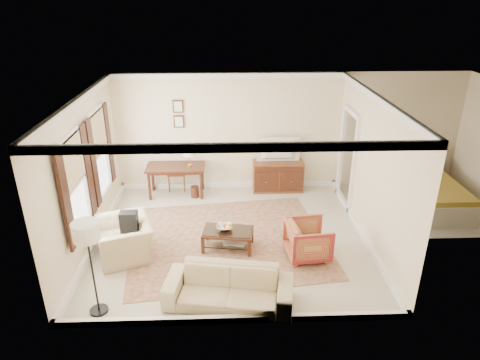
{
  "coord_description": "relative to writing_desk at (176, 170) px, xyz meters",
  "views": [
    {
      "loc": [
        -0.09,
        -7.54,
        4.65
      ],
      "look_at": [
        0.2,
        0.3,
        1.15
      ],
      "focal_mm": 32.0,
      "sensor_mm": 36.0,
      "label": 1
    }
  ],
  "objects": [
    {
      "name": "coffee_table",
      "position": [
        1.23,
        -2.45,
        -0.35
      ],
      "size": [
        1.03,
        0.69,
        0.41
      ],
      "rotation": [
        0.0,
        0.0,
        -0.15
      ],
      "color": "#4D2416",
      "rests_on": "room_shell"
    },
    {
      "name": "tv",
      "position": [
        2.51,
        0.16,
        0.62
      ],
      "size": [
        1.01,
        0.58,
        0.13
      ],
      "primitive_type": "imported",
      "rotation": [
        0.0,
        0.0,
        3.14
      ],
      "color": "black",
      "rests_on": "sideboard"
    },
    {
      "name": "sofa",
      "position": [
        1.23,
        -4.06,
        -0.26
      ],
      "size": [
        2.1,
        0.93,
        0.8
      ],
      "primitive_type": "imported",
      "rotation": [
        0.0,
        0.0,
        -0.17
      ],
      "color": "#CCBC8A",
      "rests_on": "room_shell"
    },
    {
      "name": "window_front",
      "position": [
        -1.41,
        -2.75,
        0.9
      ],
      "size": [
        0.12,
        1.56,
        1.8
      ],
      "primitive_type": null,
      "color": "#CCB284",
      "rests_on": "room_shell"
    },
    {
      "name": "doorway",
      "position": [
        4.0,
        -0.55,
        0.42
      ],
      "size": [
        0.1,
        1.12,
        2.25
      ],
      "primitive_type": null,
      "color": "white",
      "rests_on": "room_shell"
    },
    {
      "name": "desk_chair",
      "position": [
        -0.02,
        0.35,
        -0.13
      ],
      "size": [
        0.46,
        0.46,
        1.05
      ],
      "primitive_type": null,
      "rotation": [
        0.0,
        0.0,
        0.02
      ],
      "color": "brown",
      "rests_on": "room_shell"
    },
    {
      "name": "sideboard",
      "position": [
        2.51,
        0.18,
        -0.27
      ],
      "size": [
        1.24,
        0.48,
        0.77
      ],
      "primitive_type": "cube",
      "color": "brown",
      "rests_on": "room_shell"
    },
    {
      "name": "rug",
      "position": [
        1.23,
        -2.17,
        -0.65
      ],
      "size": [
        4.23,
        3.75,
        0.01
      ],
      "primitive_type": "cube",
      "rotation": [
        0.0,
        0.0,
        0.12
      ],
      "color": "brown",
      "rests_on": "room_shell"
    },
    {
      "name": "annex_bedroom",
      "position": [
        5.78,
        -0.9,
        -0.31
      ],
      "size": [
        3.0,
        2.7,
        2.9
      ],
      "color": "beige",
      "rests_on": "ground"
    },
    {
      "name": "backpack",
      "position": [
        -0.61,
        -2.55,
        0.07
      ],
      "size": [
        0.36,
        0.39,
        0.4
      ],
      "primitive_type": "cube",
      "rotation": [
        0.0,
        0.0,
        -0.96
      ],
      "color": "black",
      "rests_on": "club_armchair"
    },
    {
      "name": "book_a",
      "position": [
        1.16,
        -2.45,
        -0.49
      ],
      "size": [
        0.28,
        0.08,
        0.38
      ],
      "primitive_type": "imported",
      "rotation": [
        0.0,
        0.0,
        -0.16
      ],
      "color": "brown",
      "rests_on": "coffee_table"
    },
    {
      "name": "club_armchair",
      "position": [
        -0.71,
        -2.62,
        -0.18
      ],
      "size": [
        1.04,
        1.27,
        0.96
      ],
      "primitive_type": "imported",
      "rotation": [
        0.0,
        0.0,
        -1.23
      ],
      "color": "#CCBC8A",
      "rests_on": "room_shell"
    },
    {
      "name": "writing_desk",
      "position": [
        0.0,
        0.0,
        0.0
      ],
      "size": [
        1.4,
        0.7,
        0.76
      ],
      "color": "#4D2416",
      "rests_on": "room_shell"
    },
    {
      "name": "striped_armchair",
      "position": [
        2.73,
        -2.79,
        -0.26
      ],
      "size": [
        0.8,
        0.85,
        0.79
      ],
      "primitive_type": "imported",
      "rotation": [
        0.0,
        0.0,
        1.68
      ],
      "color": "maroon",
      "rests_on": "room_shell"
    },
    {
      "name": "desk_lamp",
      "position": [
        0.35,
        0.0,
        0.36
      ],
      "size": [
        0.32,
        0.32,
        0.5
      ],
      "primitive_type": null,
      "color": "silver",
      "rests_on": "writing_desk"
    },
    {
      "name": "fruit_bowl",
      "position": [
        1.16,
        -2.41,
        -0.2
      ],
      "size": [
        0.42,
        0.42,
        0.1
      ],
      "primitive_type": "imported",
      "color": "silver",
      "rests_on": "coffee_table"
    },
    {
      "name": "room_shell",
      "position": [
        1.29,
        -2.05,
        1.82
      ],
      "size": [
        5.51,
        5.01,
        2.91
      ],
      "color": "beige",
      "rests_on": "ground"
    },
    {
      "name": "framed_prints",
      "position": [
        0.1,
        0.42,
        1.29
      ],
      "size": [
        0.25,
        0.04,
        0.68
      ],
      "primitive_type": null,
      "color": "#4D2416",
      "rests_on": "room_shell"
    },
    {
      "name": "book_b",
      "position": [
        1.38,
        -2.47,
        -0.5
      ],
      "size": [
        0.27,
        0.12,
        0.38
      ],
      "primitive_type": "imported",
      "rotation": [
        0.0,
        0.0,
        -0.35
      ],
      "color": "brown",
      "rests_on": "coffee_table"
    },
    {
      "name": "window_rear",
      "position": [
        -1.41,
        -1.15,
        0.9
      ],
      "size": [
        0.12,
        1.56,
        1.8
      ],
      "primitive_type": null,
      "color": "#CCB284",
      "rests_on": "room_shell"
    },
    {
      "name": "floor_lamp",
      "position": [
        -0.83,
        -4.19,
        0.69
      ],
      "size": [
        0.4,
        0.4,
        1.6
      ],
      "color": "black",
      "rests_on": "room_shell"
    }
  ]
}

